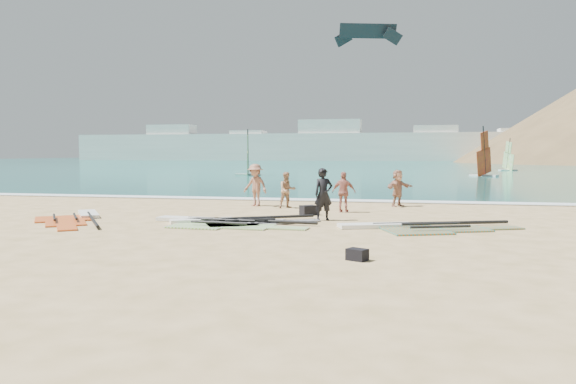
% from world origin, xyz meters
% --- Properties ---
extents(ground, '(300.00, 300.00, 0.00)m').
position_xyz_m(ground, '(0.00, 0.00, 0.00)').
color(ground, tan).
rests_on(ground, ground).
extents(sea, '(300.00, 240.00, 0.06)m').
position_xyz_m(sea, '(0.00, 132.00, 0.00)').
color(sea, '#0B5352').
rests_on(sea, ground).
extents(surf_line, '(300.00, 1.20, 0.04)m').
position_xyz_m(surf_line, '(0.00, 12.30, 0.00)').
color(surf_line, white).
rests_on(surf_line, ground).
extents(far_town, '(160.00, 8.00, 12.00)m').
position_xyz_m(far_town, '(-15.72, 150.00, 4.49)').
color(far_town, white).
rests_on(far_town, ground).
extents(rig_grey, '(4.96, 3.44, 0.20)m').
position_xyz_m(rig_grey, '(-2.57, 3.09, 0.05)').
color(rig_grey, '#28282B').
rests_on(rig_grey, ground).
extents(rig_green, '(5.67, 2.45, 0.20)m').
position_xyz_m(rig_green, '(-3.05, 2.67, 0.05)').
color(rig_green, '#64B128').
rests_on(rig_green, ground).
extents(rig_orange, '(5.70, 3.42, 0.20)m').
position_xyz_m(rig_orange, '(3.37, 2.88, 0.05)').
color(rig_orange, orange).
rests_on(rig_orange, ground).
extents(rig_red, '(4.00, 5.17, 0.20)m').
position_xyz_m(rig_red, '(-8.26, 2.85, 0.05)').
color(rig_red, '#E24F28').
rests_on(rig_red, ground).
extents(gear_bag_near, '(0.71, 0.69, 0.37)m').
position_xyz_m(gear_bag_near, '(-0.55, 5.97, 0.18)').
color(gear_bag_near, black).
rests_on(gear_bag_near, ground).
extents(gear_bag_far, '(0.52, 0.46, 0.26)m').
position_xyz_m(gear_bag_far, '(2.07, -2.60, 0.13)').
color(gear_bag_far, black).
rests_on(gear_bag_far, ground).
extents(person_wetsuit, '(0.79, 0.70, 1.82)m').
position_xyz_m(person_wetsuit, '(0.26, 4.41, 0.91)').
color(person_wetsuit, black).
rests_on(person_wetsuit, ground).
extents(beachgoer_left, '(0.93, 0.87, 1.53)m').
position_xyz_m(beachgoer_left, '(-1.91, 8.45, 0.77)').
color(beachgoer_left, tan).
rests_on(beachgoer_left, ground).
extents(beachgoer_mid, '(1.37, 1.08, 1.85)m').
position_xyz_m(beachgoer_mid, '(-3.45, 8.96, 0.93)').
color(beachgoer_mid, '#9D674F').
rests_on(beachgoer_mid, ground).
extents(beachgoer_back, '(0.97, 0.48, 1.60)m').
position_xyz_m(beachgoer_back, '(0.64, 7.24, 0.80)').
color(beachgoer_back, '#BB705F').
rests_on(beachgoer_back, ground).
extents(beachgoer_right, '(1.35, 1.44, 1.61)m').
position_xyz_m(beachgoer_right, '(2.66, 10.19, 0.81)').
color(beachgoer_right, tan).
rests_on(beachgoer_right, ground).
extents(windsurfer_left, '(2.73, 3.14, 4.80)m').
position_xyz_m(windsurfer_left, '(-13.20, 40.99, 1.37)').
color(windsurfer_left, white).
rests_on(windsurfer_left, ground).
extents(windsurfer_centre, '(2.76, 2.89, 5.02)m').
position_xyz_m(windsurfer_centre, '(10.31, 43.56, 1.41)').
color(windsurfer_centre, white).
rests_on(windsurfer_centre, ground).
extents(windsurfer_right, '(2.44, 2.73, 4.28)m').
position_xyz_m(windsurfer_right, '(15.63, 62.71, 1.26)').
color(windsurfer_right, white).
rests_on(windsurfer_right, ground).
extents(kitesurf_kite, '(7.27, 2.70, 2.44)m').
position_xyz_m(kitesurf_kite, '(-1.60, 48.56, 15.54)').
color(kitesurf_kite, black).
rests_on(kitesurf_kite, ground).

